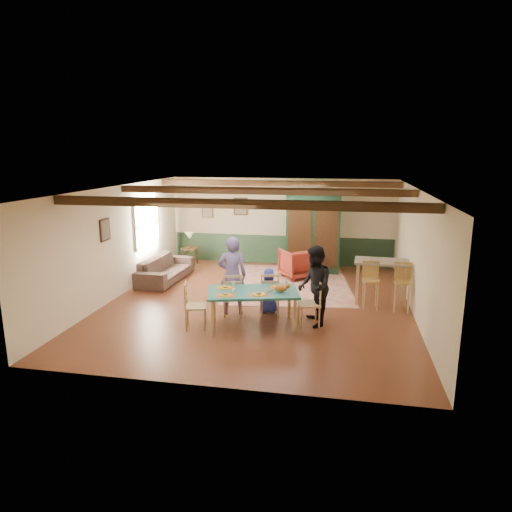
% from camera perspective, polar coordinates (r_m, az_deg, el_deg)
% --- Properties ---
extents(floor, '(8.00, 8.00, 0.00)m').
position_cam_1_polar(floor, '(10.86, 0.27, -5.89)').
color(floor, '#552718').
rests_on(floor, ground).
extents(wall_back, '(7.00, 0.02, 2.70)m').
position_cam_1_polar(wall_back, '(14.39, 3.17, 4.32)').
color(wall_back, beige).
rests_on(wall_back, floor).
extents(wall_left, '(0.02, 8.00, 2.70)m').
position_cam_1_polar(wall_left, '(11.65, -16.92, 1.70)').
color(wall_left, beige).
rests_on(wall_left, floor).
extents(wall_right, '(0.02, 8.00, 2.70)m').
position_cam_1_polar(wall_right, '(10.47, 19.47, 0.29)').
color(wall_right, beige).
rests_on(wall_right, floor).
extents(ceiling, '(7.00, 8.00, 0.02)m').
position_cam_1_polar(ceiling, '(10.31, 0.28, 8.45)').
color(ceiling, silver).
rests_on(ceiling, wall_back).
extents(wainscot_back, '(6.95, 0.03, 0.90)m').
position_cam_1_polar(wainscot_back, '(14.54, 3.12, 0.80)').
color(wainscot_back, '#1B331F').
rests_on(wainscot_back, floor).
extents(ceiling_beam_front, '(6.95, 0.16, 0.16)m').
position_cam_1_polar(ceiling_beam_front, '(8.08, -2.70, 6.53)').
color(ceiling_beam_front, black).
rests_on(ceiling_beam_front, ceiling).
extents(ceiling_beam_mid, '(6.95, 0.16, 0.16)m').
position_cam_1_polar(ceiling_beam_mid, '(10.71, 0.67, 8.14)').
color(ceiling_beam_mid, black).
rests_on(ceiling_beam_mid, ceiling).
extents(ceiling_beam_back, '(6.95, 0.16, 0.16)m').
position_cam_1_polar(ceiling_beam_back, '(13.27, 2.66, 9.06)').
color(ceiling_beam_back, black).
rests_on(ceiling_beam_back, ceiling).
extents(window_left, '(0.06, 1.60, 1.30)m').
position_cam_1_polar(window_left, '(13.10, -13.46, 4.01)').
color(window_left, white).
rests_on(window_left, wall_left).
extents(picture_left_wall, '(0.04, 0.42, 0.52)m').
position_cam_1_polar(picture_left_wall, '(11.04, -18.35, 3.13)').
color(picture_left_wall, gray).
rests_on(picture_left_wall, wall_left).
extents(picture_back_a, '(0.45, 0.04, 0.55)m').
position_cam_1_polar(picture_back_a, '(14.53, -1.94, 6.20)').
color(picture_back_a, gray).
rests_on(picture_back_a, wall_back).
extents(picture_back_b, '(0.38, 0.04, 0.48)m').
position_cam_1_polar(picture_back_b, '(14.83, -6.10, 5.69)').
color(picture_back_b, gray).
rests_on(picture_back_b, wall_back).
extents(dining_table, '(2.01, 1.43, 0.75)m').
position_cam_1_polar(dining_table, '(9.35, -0.39, -6.63)').
color(dining_table, '#1F6359').
rests_on(dining_table, floor).
extents(dining_chair_far_left, '(0.52, 0.53, 0.96)m').
position_cam_1_polar(dining_chair_far_left, '(9.99, -2.96, -4.73)').
color(dining_chair_far_left, tan).
rests_on(dining_chair_far_left, floor).
extents(dining_chair_far_right, '(0.52, 0.53, 0.96)m').
position_cam_1_polar(dining_chair_far_right, '(10.03, 1.66, -4.64)').
color(dining_chair_far_right, tan).
rests_on(dining_chair_far_right, floor).
extents(dining_chair_end_left, '(0.53, 0.52, 0.96)m').
position_cam_1_polar(dining_chair_end_left, '(9.32, -7.55, -6.15)').
color(dining_chair_end_left, tan).
rests_on(dining_chair_end_left, floor).
extents(dining_chair_end_right, '(0.53, 0.52, 0.96)m').
position_cam_1_polar(dining_chair_end_right, '(9.45, 6.66, -5.85)').
color(dining_chair_end_right, tan).
rests_on(dining_chair_end_right, floor).
extents(person_man, '(0.72, 0.56, 1.74)m').
position_cam_1_polar(person_man, '(9.96, -2.99, -2.45)').
color(person_man, slate).
rests_on(person_man, floor).
extents(person_woman, '(0.81, 0.94, 1.66)m').
position_cam_1_polar(person_woman, '(9.36, 7.32, -3.79)').
color(person_woman, black).
rests_on(person_woman, floor).
extents(person_child, '(0.56, 0.44, 1.01)m').
position_cam_1_polar(person_child, '(10.10, 1.62, -4.36)').
color(person_child, '#2A35AA').
rests_on(person_child, floor).
extents(cat, '(0.39, 0.23, 0.18)m').
position_cam_1_polar(cat, '(9.16, 3.11, -3.99)').
color(cat, orange).
rests_on(cat, dining_table).
extents(place_setting_near_left, '(0.47, 0.39, 0.11)m').
position_cam_1_polar(place_setting_near_left, '(8.96, -3.85, -4.62)').
color(place_setting_near_left, gold).
rests_on(place_setting_near_left, dining_table).
extents(place_setting_near_center, '(0.47, 0.39, 0.11)m').
position_cam_1_polar(place_setting_near_center, '(8.98, 0.34, -4.55)').
color(place_setting_near_center, gold).
rests_on(place_setting_near_center, dining_table).
extents(place_setting_far_left, '(0.47, 0.39, 0.11)m').
position_cam_1_polar(place_setting_far_left, '(9.44, -3.85, -3.70)').
color(place_setting_far_left, gold).
rests_on(place_setting_far_left, dining_table).
extents(place_setting_far_right, '(0.47, 0.39, 0.11)m').
position_cam_1_polar(place_setting_far_right, '(9.50, 2.85, -3.58)').
color(place_setting_far_right, gold).
rests_on(place_setting_far_right, dining_table).
extents(area_rug, '(3.75, 4.28, 0.01)m').
position_cam_1_polar(area_rug, '(12.45, 3.89, -3.41)').
color(area_rug, beige).
rests_on(area_rug, floor).
extents(armoire, '(1.77, 0.85, 2.42)m').
position_cam_1_polar(armoire, '(13.45, 7.07, 3.02)').
color(armoire, '#153421').
rests_on(armoire, floor).
extents(armchair, '(1.24, 1.25, 0.83)m').
position_cam_1_polar(armchair, '(12.97, 5.33, -0.89)').
color(armchair, '#551411').
rests_on(armchair, floor).
extents(sofa, '(0.95, 2.27, 0.65)m').
position_cam_1_polar(sofa, '(12.91, -11.26, -1.57)').
color(sofa, '#3E2E27').
rests_on(sofa, floor).
extents(end_table, '(0.46, 0.46, 0.55)m').
position_cam_1_polar(end_table, '(14.52, -8.24, -0.04)').
color(end_table, black).
rests_on(end_table, floor).
extents(table_lamp, '(0.31, 0.31, 0.50)m').
position_cam_1_polar(table_lamp, '(14.41, -8.31, 1.99)').
color(table_lamp, '#C7BB80').
rests_on(table_lamp, end_table).
extents(counter_table, '(1.27, 0.79, 1.03)m').
position_cam_1_polar(counter_table, '(11.12, 15.32, -3.14)').
color(counter_table, '#A0927C').
rests_on(counter_table, floor).
extents(bar_stool_left, '(0.42, 0.45, 1.09)m').
position_cam_1_polar(bar_stool_left, '(10.65, 14.15, -3.63)').
color(bar_stool_left, '#B48D46').
rests_on(bar_stool_left, floor).
extents(bar_stool_right, '(0.43, 0.46, 1.09)m').
position_cam_1_polar(bar_stool_right, '(10.69, 17.82, -3.78)').
color(bar_stool_right, '#B48D46').
rests_on(bar_stool_right, floor).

